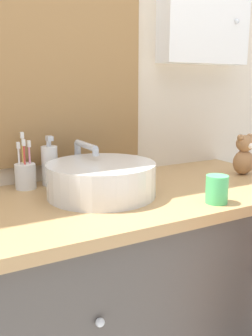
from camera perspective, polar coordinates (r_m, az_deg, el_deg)
wall_back at (r=1.53m, az=-3.85°, el=16.07°), size 3.20×0.18×2.50m
vanity_counter at (r=1.45m, az=1.68°, el=-19.44°), size 1.25×0.60×0.83m
sink_basin at (r=1.23m, az=-3.80°, el=-1.58°), size 0.36×0.41×0.16m
toothbrush_holder at (r=1.35m, az=-15.08°, el=-0.95°), size 0.07×0.07×0.20m
soap_dispenser at (r=1.37m, az=-11.55°, el=0.46°), size 0.06×0.06×0.18m
teddy_bear at (r=1.58m, az=17.53°, el=1.83°), size 0.09×0.08×0.17m
drinking_cup at (r=1.18m, az=13.67°, el=-3.18°), size 0.07×0.07×0.09m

